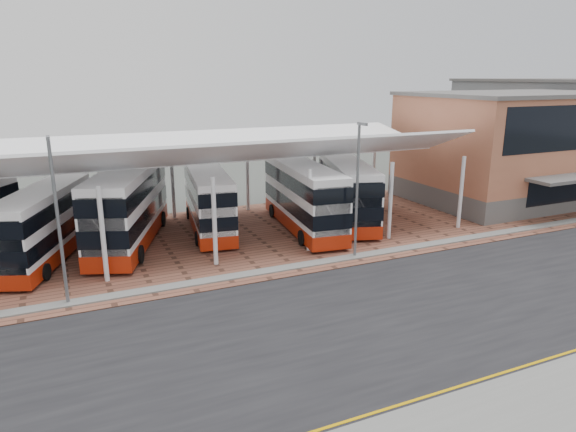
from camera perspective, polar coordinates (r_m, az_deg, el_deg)
name	(u,v)px	position (r m, az deg, el deg)	size (l,w,h in m)	color
ground	(388,304)	(25.45, 11.04, -9.58)	(140.00, 140.00, 0.00)	#434742
road	(400,312)	(24.73, 12.39, -10.41)	(120.00, 14.00, 0.02)	black
forecourt	(306,228)	(36.87, 1.96, -1.33)	(72.00, 16.00, 0.06)	brown
sidewalk	(549,410)	(19.80, 27.02, -18.67)	(120.00, 4.00, 0.14)	slate
north_kerb	(326,262)	(30.26, 4.27, -5.07)	(120.00, 0.80, 0.14)	slate
yellow_line_near	(501,379)	(20.87, 22.61, -16.42)	(120.00, 0.12, 0.01)	#D19800
yellow_line_far	(495,375)	(21.04, 22.00, -16.08)	(120.00, 0.12, 0.01)	#D19800
canopy	(188,153)	(33.82, -11.01, 6.89)	(37.00, 11.63, 7.07)	silver
terminal	(517,146)	(49.43, 24.07, 7.11)	(18.40, 14.40, 9.25)	#575452
lamp_west	(58,217)	(25.68, -24.22, -0.11)	(0.16, 0.90, 8.07)	slate
lamp_east	(357,187)	(30.11, 7.72, 3.23)	(0.16, 0.90, 8.07)	slate
bus_1	(44,226)	(33.09, -25.48, -0.98)	(5.91, 10.41, 4.22)	white
bus_2	(129,207)	(34.31, -17.28, 0.97)	(6.78, 12.11, 4.91)	white
bus_3	(208,201)	(36.16, -8.84, 1.66)	(3.92, 10.53, 4.24)	white
bus_4	(303,197)	(36.00, 1.71, 2.08)	(3.98, 11.43, 4.61)	white
bus_5	(347,192)	(38.30, 6.59, 2.68)	(5.79, 11.06, 4.46)	white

